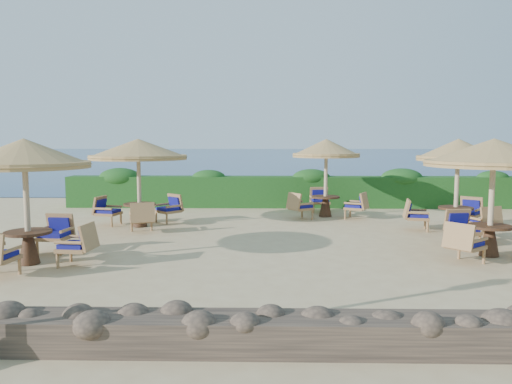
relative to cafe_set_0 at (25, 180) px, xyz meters
The scene contains 9 objects.
ground 6.80m from the cafe_set_0, 17.14° to the left, with size 120.00×120.00×0.00m, color tan.
sea 72.23m from the cafe_set_0, 85.02° to the left, with size 160.00×160.00×0.00m, color navy.
hedge 11.14m from the cafe_set_0, 55.53° to the left, with size 18.00×0.90×1.20m, color #154115.
stone_wall 7.75m from the cafe_set_0, 34.22° to the right, with size 15.00×0.65×0.44m, color brown.
cafe_set_0 is the anchor object (origin of this frame).
cafe_set_1 10.11m from the cafe_set_0, ahead, with size 3.01×3.01×2.65m.
cafe_set_2 4.75m from the cafe_set_0, 75.48° to the left, with size 2.95×2.95×2.65m.
cafe_set_3 9.72m from the cafe_set_0, 43.55° to the left, with size 2.77×2.57×2.65m.
cafe_set_4 11.19m from the cafe_set_0, 20.92° to the left, with size 2.61×2.73×2.65m.
Camera 1 is at (-1.24, -12.18, 2.62)m, focal length 35.00 mm.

